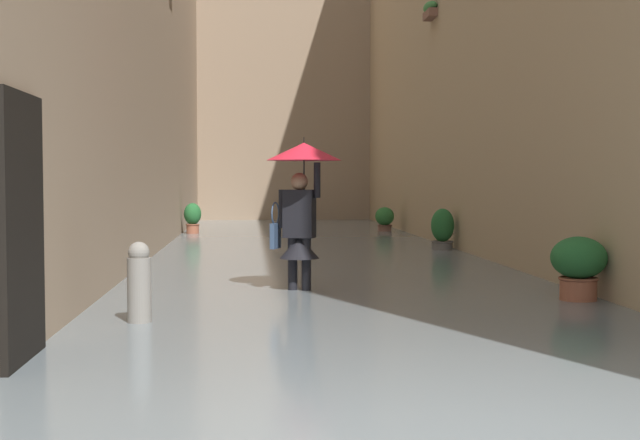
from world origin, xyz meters
TOP-DOWN VIEW (x-y plane):
  - ground_plane at (0.00, -12.30)m, footprint 61.50×61.50m
  - flood_water at (0.00, -12.30)m, footprint 6.64×30.60m
  - building_facade_far at (0.00, -25.50)m, footprint 9.44×1.80m
  - person_wading at (0.52, -6.27)m, footprint 0.94×0.94m
  - potted_plant_mid_left at (-2.42, -18.18)m, footprint 0.51×0.51m
  - potted_plant_near_left at (-2.63, -12.21)m, footprint 0.46×0.46m
  - potted_plant_far_left at (-2.61, -5.13)m, footprint 0.64×0.64m
  - potted_plant_far_right at (2.63, -17.60)m, footprint 0.44×0.44m
  - mooring_bollard at (2.24, -3.99)m, footprint 0.23×0.23m

SIDE VIEW (x-z plane):
  - ground_plane at x=0.00m, z-range 0.00..0.00m
  - flood_water at x=0.00m, z-range 0.00..0.14m
  - potted_plant_mid_left at x=-2.42m, z-range 0.05..0.83m
  - mooring_bollard at x=2.24m, z-range 0.00..0.93m
  - potted_plant_near_left at x=-2.63m, z-range 0.02..0.97m
  - potted_plant_far_left at x=-2.61m, z-range 0.08..0.96m
  - potted_plant_far_right at x=2.63m, z-range 0.06..0.99m
  - person_wading at x=0.52m, z-range 0.37..2.43m
  - building_facade_far at x=0.00m, z-range 0.00..13.05m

